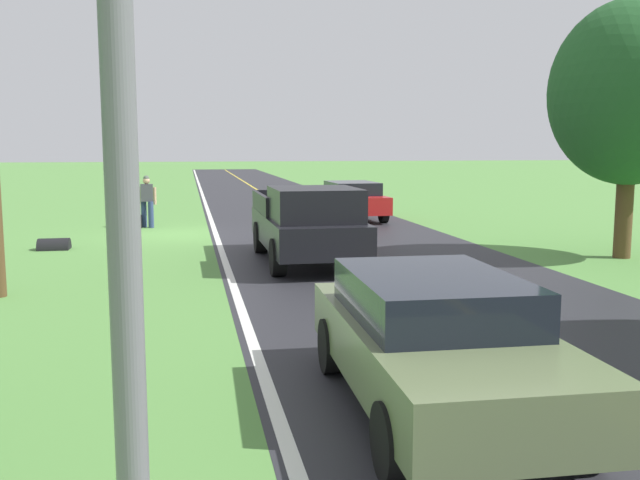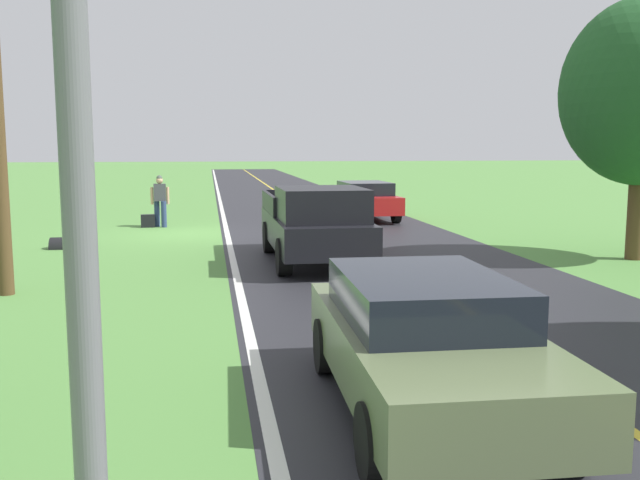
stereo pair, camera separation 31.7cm
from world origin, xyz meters
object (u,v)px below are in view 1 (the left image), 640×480
sedan_near_oncoming (351,199)px  pickup_truck_passing (308,222)px  suitcase_carried (135,222)px  sedan_ahead_same_lane (435,339)px  tree_far_side_near (631,93)px  hitchhiker_walking (147,198)px

sedan_near_oncoming → pickup_truck_passing: bearing=70.9°
suitcase_carried → pickup_truck_passing: bearing=24.2°
pickup_truck_passing → sedan_ahead_same_lane: bearing=88.4°
pickup_truck_passing → sedan_ahead_same_lane: 9.25m
tree_far_side_near → pickup_truck_passing: bearing=-4.5°
sedan_near_oncoming → suitcase_carried: bearing=9.7°
suitcase_carried → sedan_ahead_same_lane: 17.83m
hitchhiker_walking → pickup_truck_passing: pickup_truck_passing is taller
suitcase_carried → sedan_ahead_same_lane: size_ratio=0.10×
sedan_near_oncoming → sedan_ahead_same_lane: size_ratio=1.00×
tree_far_side_near → sedan_near_oncoming: bearing=-65.9°
pickup_truck_passing → suitcase_carried: bearing=-60.9°
sedan_near_oncoming → hitchhiker_walking: bearing=9.3°
tree_far_side_near → sedan_ahead_same_lane: bearing=47.3°
pickup_truck_passing → sedan_near_oncoming: 9.94m
suitcase_carried → tree_far_side_near: size_ratio=0.07×
suitcase_carried → hitchhiker_walking: bearing=100.9°
suitcase_carried → sedan_near_oncoming: sedan_near_oncoming is taller
hitchhiker_walking → suitcase_carried: size_ratio=3.80×
hitchhiker_walking → pickup_truck_passing: (-4.07, 8.19, -0.01)m
sedan_near_oncoming → sedan_ahead_same_lane: same height
sedan_ahead_same_lane → hitchhiker_walking: bearing=-77.6°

